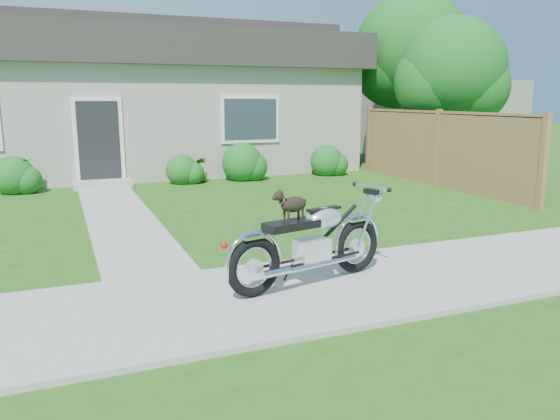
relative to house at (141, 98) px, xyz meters
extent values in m
plane|color=#235114|center=(0.00, -11.99, -2.16)|extent=(80.00, 80.00, 0.00)
cube|color=#9E9B93|center=(0.00, -11.99, -2.14)|extent=(24.00, 2.20, 0.04)
cube|color=#9E9B93|center=(-1.50, -6.99, -2.14)|extent=(1.20, 8.00, 0.03)
cube|color=#B3AEA1|center=(0.00, 0.01, -0.66)|extent=(12.00, 6.00, 3.00)
cube|color=#2D2B28|center=(0.00, 0.01, 1.34)|extent=(12.60, 6.60, 1.00)
cube|color=#2D2B28|center=(0.00, 0.01, 2.04)|extent=(12.60, 2.00, 0.60)
cube|color=black|center=(-1.50, -3.02, -1.11)|extent=(1.00, 0.06, 2.10)
cube|color=#9E9B93|center=(-1.50, -3.37, -2.08)|extent=(1.40, 0.70, 0.16)
cube|color=#2D3847|center=(2.50, -3.02, -0.56)|extent=(1.70, 0.05, 1.30)
cube|color=olive|center=(6.30, -6.24, -1.26)|extent=(0.08, 6.50, 1.80)
cube|color=olive|center=(6.30, -2.99, -1.21)|extent=(0.12, 0.12, 1.90)
cube|color=olive|center=(6.30, -6.24, -1.21)|extent=(0.12, 0.12, 1.90)
cube|color=olive|center=(6.30, -9.49, -1.21)|extent=(0.12, 0.12, 1.90)
cube|color=olive|center=(6.30, -6.24, -0.34)|extent=(0.08, 6.50, 0.08)
cylinder|color=#3D2B1C|center=(7.84, -4.77, -0.96)|extent=(0.28, 0.28, 2.39)
sphere|color=#19601D|center=(7.84, -4.77, 0.80)|extent=(2.87, 2.87, 2.87)
sphere|color=#19601D|center=(8.24, -5.07, 0.33)|extent=(2.10, 2.10, 2.10)
cylinder|color=#3D2B1C|center=(8.18, -2.32, -0.67)|extent=(0.28, 0.28, 2.97)
sphere|color=#19601D|center=(8.18, -2.32, 1.53)|extent=(3.57, 3.57, 3.57)
sphere|color=#19601D|center=(8.58, -2.62, 0.93)|extent=(2.62, 2.62, 2.62)
sphere|color=#19601D|center=(-3.45, -3.49, -1.76)|extent=(0.94, 0.94, 0.94)
sphere|color=#19601D|center=(4.63, -3.49, -1.76)|extent=(0.93, 0.93, 0.93)
sphere|color=#19601D|center=(2.09, -3.49, -1.69)|extent=(1.09, 1.09, 1.09)
sphere|color=#19601D|center=(0.45, -3.49, -1.81)|extent=(0.81, 0.81, 0.81)
imported|color=#205316|center=(-3.41, -3.44, -1.76)|extent=(0.92, 0.95, 0.80)
imported|color=#285A18|center=(0.97, -3.44, -1.83)|extent=(0.46, 0.46, 0.65)
torus|color=black|center=(0.86, -11.71, -1.78)|extent=(0.68, 0.26, 0.67)
torus|color=black|center=(-0.60, -12.04, -1.78)|extent=(0.68, 0.26, 0.67)
cube|color=silver|center=(0.18, -11.86, -1.73)|extent=(0.44, 0.32, 0.30)
ellipsoid|color=silver|center=(0.35, -11.82, -1.36)|extent=(0.56, 0.40, 0.26)
cube|color=black|center=(-0.11, -11.93, -1.38)|extent=(0.69, 0.40, 0.09)
cube|color=silver|center=(0.86, -11.71, -1.44)|extent=(0.32, 0.20, 0.03)
cube|color=silver|center=(-0.60, -12.04, -1.44)|extent=(0.32, 0.20, 0.03)
cylinder|color=silver|center=(1.08, -11.66, -1.06)|extent=(0.16, 0.59, 0.03)
sphere|color=silver|center=(1.16, -11.64, -1.18)|extent=(0.20, 0.20, 0.17)
cylinder|color=silver|center=(0.21, -11.99, -1.86)|extent=(1.09, 0.30, 0.06)
ellipsoid|color=black|center=(-0.08, -11.92, -1.15)|extent=(0.36, 0.23, 0.18)
sphere|color=black|center=(-0.28, -11.97, -1.03)|extent=(0.13, 0.13, 0.11)
cylinder|color=black|center=(-0.19, -11.91, -1.27)|extent=(0.03, 0.03, 0.14)
cylinder|color=black|center=(-0.17, -11.98, -1.27)|extent=(0.03, 0.03, 0.14)
cylinder|color=black|center=(0.00, -11.86, -1.27)|extent=(0.03, 0.03, 0.14)
cylinder|color=black|center=(0.02, -11.94, -1.27)|extent=(0.03, 0.03, 0.14)
torus|color=#CA3659|center=(-0.24, -11.96, -1.08)|extent=(0.07, 0.10, 0.09)
camera|label=1|loc=(-2.47, -17.37, 0.01)|focal=35.00mm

